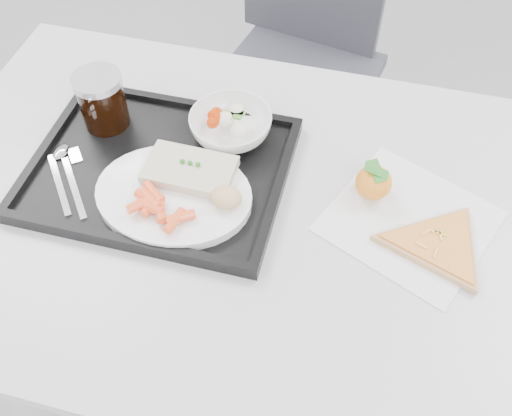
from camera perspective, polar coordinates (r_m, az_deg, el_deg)
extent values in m
cube|color=#AFB0B1|center=(1.00, -0.91, -0.34)|extent=(1.20, 0.80, 0.03)
cylinder|color=#47474C|center=(1.65, -16.07, 4.52)|extent=(0.04, 0.04, 0.72)
cylinder|color=#47474C|center=(1.53, 22.76, -3.10)|extent=(0.04, 0.04, 0.72)
cube|color=#303138|center=(1.69, 3.93, 12.51)|extent=(0.49, 0.49, 0.04)
cylinder|color=#47474C|center=(1.76, -3.47, 3.90)|extent=(0.03, 0.03, 0.43)
cylinder|color=#47474C|center=(1.72, 8.13, 1.63)|extent=(0.03, 0.03, 0.43)
cylinder|color=#47474C|center=(2.01, -0.48, 11.35)|extent=(0.03, 0.03, 0.43)
cylinder|color=#47474C|center=(1.97, 9.86, 9.48)|extent=(0.03, 0.03, 0.43)
cube|color=black|center=(1.04, -9.57, 3.74)|extent=(0.45, 0.35, 0.01)
cube|color=black|center=(1.14, -6.71, 10.31)|extent=(0.45, 0.02, 0.01)
cube|color=black|center=(0.94, -13.19, -3.13)|extent=(0.45, 0.02, 0.01)
cube|color=black|center=(0.98, 2.19, 1.96)|extent=(0.02, 0.32, 0.01)
cube|color=black|center=(1.12, -20.08, 6.09)|extent=(0.02, 0.32, 0.01)
cylinder|color=white|center=(0.98, -8.22, 1.28)|extent=(0.27, 0.27, 0.02)
cube|color=beige|center=(0.99, -6.63, 3.79)|extent=(0.15, 0.10, 0.02)
sphere|color=#236B1C|center=(0.98, -7.38, 4.64)|extent=(0.01, 0.01, 0.01)
sphere|color=#236B1C|center=(0.98, -6.60, 4.50)|extent=(0.01, 0.01, 0.01)
sphere|color=#236B1C|center=(0.98, -5.83, 4.36)|extent=(0.01, 0.01, 0.01)
ellipsoid|color=tan|center=(0.93, -2.99, 1.07)|extent=(0.07, 0.06, 0.03)
imported|color=white|center=(1.06, -2.54, 8.21)|extent=(0.15, 0.15, 0.05)
cylinder|color=black|center=(1.11, -15.08, 10.15)|extent=(0.08, 0.08, 0.10)
cylinder|color=#A5A8AD|center=(1.07, -15.66, 12.20)|extent=(0.09, 0.09, 0.01)
cube|color=silver|center=(1.05, -19.08, 2.24)|extent=(0.10, 0.12, 0.00)
ellipsoid|color=silver|center=(1.10, -18.95, 5.34)|extent=(0.04, 0.05, 0.01)
cube|color=silver|center=(1.04, -17.74, 1.96)|extent=(0.10, 0.12, 0.00)
cube|color=silver|center=(1.09, -17.64, 5.04)|extent=(0.04, 0.04, 0.00)
cube|color=silver|center=(1.00, 15.08, -1.27)|extent=(0.33, 0.32, 0.00)
ellipsoid|color=#FF5600|center=(0.99, 11.67, 2.51)|extent=(0.07, 0.07, 0.06)
cube|color=#236B1C|center=(0.97, 11.95, 3.65)|extent=(0.04, 0.05, 0.01)
cube|color=#236B1C|center=(0.97, 11.95, 3.65)|extent=(0.04, 0.02, 0.01)
cylinder|color=tan|center=(0.97, 17.73, -3.57)|extent=(0.24, 0.24, 0.01)
cylinder|color=#B53707|center=(0.96, 17.84, -3.30)|extent=(0.22, 0.22, 0.00)
cube|color=#EABC47|center=(0.97, 17.96, -2.68)|extent=(0.01, 0.02, 0.00)
cube|color=#EABC47|center=(0.95, 16.20, -3.63)|extent=(0.02, 0.01, 0.00)
cube|color=#EABC47|center=(0.97, 17.66, -2.26)|extent=(0.02, 0.01, 0.00)
cube|color=#EABC47|center=(0.97, 16.67, -2.34)|extent=(0.02, 0.02, 0.00)
cube|color=#EABC47|center=(0.97, 17.95, -2.46)|extent=(0.02, 0.01, 0.00)
cube|color=#EABC47|center=(0.95, 17.51, -4.35)|extent=(0.01, 0.02, 0.00)
cylinder|color=#FB5828|center=(0.92, -8.13, -1.26)|extent=(0.03, 0.05, 0.02)
cylinder|color=#FB5828|center=(0.92, -7.54, -0.91)|extent=(0.05, 0.04, 0.02)
cylinder|color=#FB5828|center=(0.94, -11.46, 0.40)|extent=(0.04, 0.05, 0.02)
cylinder|color=#FB5828|center=(0.95, -10.77, 0.72)|extent=(0.04, 0.05, 0.02)
cylinder|color=#FB5828|center=(0.94, -9.54, -0.19)|extent=(0.03, 0.05, 0.02)
cylinder|color=#FB5828|center=(0.96, -10.19, 1.53)|extent=(0.05, 0.04, 0.02)
cylinder|color=#FB5828|center=(0.95, -10.55, 0.88)|extent=(0.05, 0.04, 0.02)
cylinder|color=#FB5828|center=(0.95, -10.32, 0.26)|extent=(0.03, 0.05, 0.02)
cylinder|color=#FB5828|center=(0.95, -10.76, 0.94)|extent=(0.05, 0.03, 0.02)
cylinder|color=#FB5828|center=(0.94, -10.58, 0.09)|extent=(0.05, 0.02, 0.02)
sphere|color=#B42A03|center=(1.07, -4.29, 9.20)|extent=(0.02, 0.02, 0.02)
sphere|color=#B42A03|center=(1.06, -3.84, 8.87)|extent=(0.02, 0.02, 0.02)
sphere|color=#B42A03|center=(1.05, -4.38, 8.51)|extent=(0.02, 0.02, 0.02)
sphere|color=#B42A03|center=(1.07, -3.96, 9.46)|extent=(0.02, 0.02, 0.02)
ellipsoid|color=silver|center=(1.04, -1.64, 7.76)|extent=(0.03, 0.03, 0.03)
ellipsoid|color=silver|center=(1.08, -1.94, 9.62)|extent=(0.03, 0.03, 0.03)
ellipsoid|color=silver|center=(1.06, -3.11, 8.84)|extent=(0.03, 0.03, 0.03)
cube|color=#518630|center=(1.06, -1.92, 9.33)|extent=(0.03, 0.03, 0.00)
cube|color=#518630|center=(1.06, -2.94, 9.24)|extent=(0.02, 0.02, 0.00)
cube|color=#518630|center=(1.07, -1.85, 9.66)|extent=(0.03, 0.03, 0.00)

